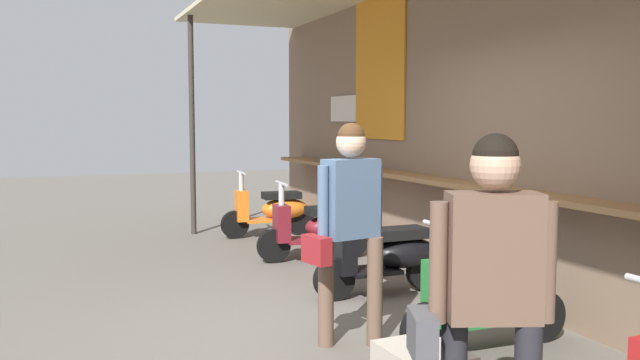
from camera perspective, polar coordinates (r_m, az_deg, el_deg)
The scene contains 8 objects.
ground_plane at distance 5.47m, azimuth -0.11°, elevation -12.96°, with size 33.48×33.48×0.00m, color #605B54.
market_stall_facade at distance 6.17m, azimuth 16.40°, elevation 6.57°, with size 11.96×2.22×3.40m.
scooter_orange at distance 9.77m, azimuth -3.99°, elevation -2.58°, with size 0.48×1.40×0.97m.
scooter_maroon at distance 8.12m, azimuth -0.01°, elevation -4.14°, with size 0.50×1.40×0.97m.
scooter_black at distance 6.55m, azimuth 5.92°, elevation -6.43°, with size 0.46×1.40×0.97m.
scooter_green at distance 5.18m, azimuth 14.85°, elevation -9.70°, with size 0.46×1.40×0.97m.
shopper_with_handbag at distance 4.93m, azimuth 2.51°, elevation -2.72°, with size 0.35×0.66×1.68m.
shopper_browsing at distance 3.07m, azimuth 14.29°, elevation -8.27°, with size 0.40×0.66×1.65m.
Camera 1 is at (4.81, -1.97, 1.70)m, focal length 37.29 mm.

